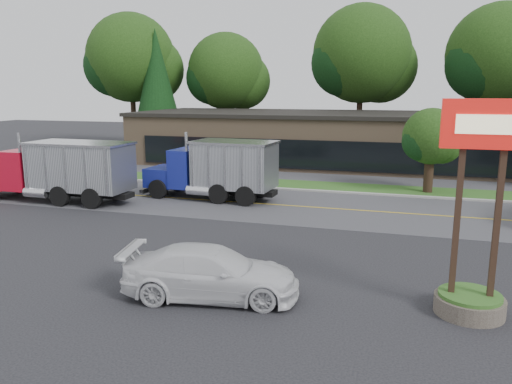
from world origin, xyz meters
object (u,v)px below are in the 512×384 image
(bilo_sign, at_px, (475,245))
(rally_car, at_px, (211,272))
(dump_truck_red, at_px, (61,169))
(dump_truck_blue, at_px, (217,168))

(bilo_sign, relative_size, rally_car, 1.12)
(dump_truck_red, bearing_deg, bilo_sign, 156.44)
(dump_truck_blue, relative_size, rally_car, 1.48)
(dump_truck_blue, distance_m, rally_car, 13.91)
(dump_truck_red, height_order, dump_truck_blue, same)
(bilo_sign, bearing_deg, dump_truck_red, 156.12)
(bilo_sign, relative_size, dump_truck_blue, 0.76)
(bilo_sign, bearing_deg, dump_truck_blue, 135.25)
(bilo_sign, distance_m, dump_truck_red, 22.23)
(dump_truck_red, relative_size, dump_truck_blue, 1.23)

